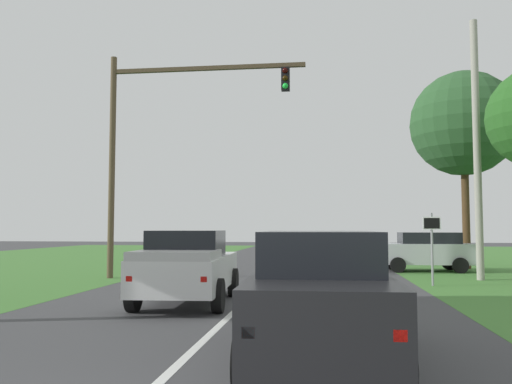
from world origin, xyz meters
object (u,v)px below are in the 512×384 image
at_px(red_suv_near, 320,292).
at_px(oak_tree_right, 463,124).
at_px(pickup_truck_lead, 188,266).
at_px(utility_pole_right, 477,148).
at_px(crossing_suv_far, 425,251).
at_px(keep_moving_sign, 432,239).
at_px(traffic_light, 158,131).

relative_size(red_suv_near, oak_tree_right, 0.51).
distance_m(pickup_truck_lead, utility_pole_right, 12.66).
bearing_deg(crossing_suv_far, utility_pole_right, -72.12).
xyz_separation_m(keep_moving_sign, crossing_suv_far, (0.92, 6.22, -0.65)).
bearing_deg(utility_pole_right, pickup_truck_lead, -141.40).
relative_size(pickup_truck_lead, crossing_suv_far, 1.15).
bearing_deg(pickup_truck_lead, traffic_light, 114.31).
bearing_deg(utility_pole_right, oak_tree_right, 79.96).
bearing_deg(red_suv_near, keep_moving_sign, 70.65).
distance_m(oak_tree_right, crossing_suv_far, 6.76).
relative_size(pickup_truck_lead, keep_moving_sign, 2.00).
height_order(traffic_light, oak_tree_right, oak_tree_right).
xyz_separation_m(traffic_light, oak_tree_right, (13.32, 6.66, 1.27)).
distance_m(oak_tree_right, utility_pole_right, 6.13).
height_order(oak_tree_right, utility_pole_right, utility_pole_right).
relative_size(oak_tree_right, utility_pole_right, 0.96).
bearing_deg(red_suv_near, pickup_truck_lead, 122.21).
height_order(oak_tree_right, crossing_suv_far, oak_tree_right).
distance_m(red_suv_near, keep_moving_sign, 11.31).
height_order(red_suv_near, crossing_suv_far, red_suv_near).
bearing_deg(crossing_suv_far, oak_tree_right, 37.40).
xyz_separation_m(red_suv_near, utility_pole_right, (5.94, 12.93, 4.01)).
bearing_deg(pickup_truck_lead, keep_moving_sign, 35.97).
xyz_separation_m(keep_moving_sign, utility_pole_right, (2.20, 2.27, 3.43)).
height_order(pickup_truck_lead, keep_moving_sign, keep_moving_sign).
height_order(crossing_suv_far, utility_pole_right, utility_pole_right).
height_order(traffic_light, crossing_suv_far, traffic_light).
height_order(traffic_light, utility_pole_right, utility_pole_right).
height_order(red_suv_near, pickup_truck_lead, red_suv_near).
bearing_deg(crossing_suv_far, red_suv_near, -105.46).
relative_size(traffic_light, keep_moving_sign, 3.57).
bearing_deg(oak_tree_right, red_suv_near, -110.46).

